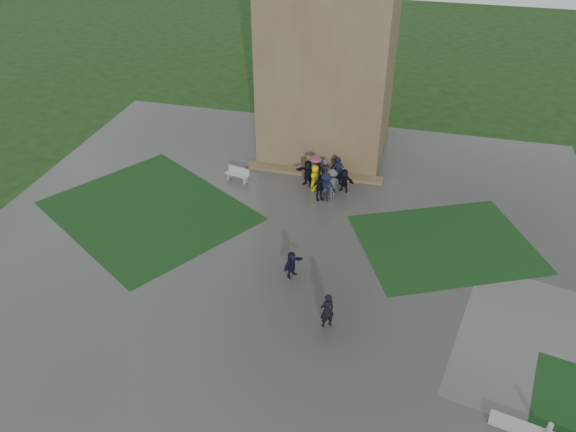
% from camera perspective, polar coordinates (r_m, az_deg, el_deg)
% --- Properties ---
extents(ground, '(120.00, 120.00, 0.00)m').
position_cam_1_polar(ground, '(28.20, -1.95, -6.21)').
color(ground, black).
extents(plaza, '(34.00, 34.00, 0.02)m').
position_cam_1_polar(plaza, '(29.69, -0.89, -3.78)').
color(plaza, '#353533').
rests_on(plaza, ground).
extents(lawn_inset_left, '(14.10, 13.46, 0.01)m').
position_cam_1_polar(lawn_inset_left, '(33.96, -13.98, 0.53)').
color(lawn_inset_left, black).
rests_on(lawn_inset_left, plaza).
extents(lawn_inset_right, '(11.12, 10.15, 0.01)m').
position_cam_1_polar(lawn_inset_right, '(31.50, 15.71, -2.71)').
color(lawn_inset_right, black).
rests_on(lawn_inset_right, plaza).
extents(tower, '(8.00, 8.00, 18.00)m').
position_cam_1_polar(tower, '(37.30, 4.48, 19.66)').
color(tower, brown).
rests_on(tower, ground).
extents(tower_plinth, '(9.00, 0.80, 0.22)m').
position_cam_1_polar(tower_plinth, '(36.60, 2.60, 4.41)').
color(tower_plinth, brown).
rests_on(tower_plinth, plaza).
extents(bench, '(1.60, 0.83, 0.89)m').
position_cam_1_polar(bench, '(35.88, -5.13, 4.28)').
color(bench, '#A2A29E').
rests_on(bench, plaza).
extents(visitor_cluster, '(3.92, 3.55, 2.63)m').
position_cam_1_polar(visitor_cluster, '(34.43, 3.59, 4.15)').
color(visitor_cluster, black).
rests_on(visitor_cluster, plaza).
extents(pedestrian_mid, '(1.04, 1.42, 1.45)m').
position_cam_1_polar(pedestrian_mid, '(27.78, 0.39, -4.93)').
color(pedestrian_mid, black).
rests_on(pedestrian_mid, plaza).
extents(pedestrian_near, '(0.80, 0.75, 1.84)m').
position_cam_1_polar(pedestrian_near, '(25.12, 3.98, -9.54)').
color(pedestrian_near, black).
rests_on(pedestrian_near, plaza).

